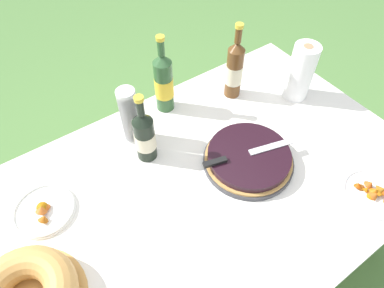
% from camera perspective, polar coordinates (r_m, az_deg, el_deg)
% --- Properties ---
extents(ground_plane, '(16.00, 16.00, 0.00)m').
position_cam_1_polar(ground_plane, '(1.85, -0.28, -19.00)').
color(ground_plane, '#568442').
extents(garden_table, '(1.77, 1.03, 0.66)m').
position_cam_1_polar(garden_table, '(1.30, -0.38, -9.48)').
color(garden_table, '#A87A47').
rests_on(garden_table, ground_plane).
extents(tablecloth, '(1.78, 1.04, 0.10)m').
position_cam_1_polar(tablecloth, '(1.26, -0.39, -8.48)').
color(tablecloth, white).
rests_on(tablecloth, garden_table).
extents(berry_tart, '(0.35, 0.35, 0.06)m').
position_cam_1_polar(berry_tart, '(1.32, 9.41, -2.35)').
color(berry_tart, '#38383D').
rests_on(berry_tart, tablecloth).
extents(serving_knife, '(0.37, 0.12, 0.01)m').
position_cam_1_polar(serving_knife, '(1.28, 8.43, -1.75)').
color(serving_knife, silver).
rests_on(serving_knife, berry_tart).
extents(cup_stack, '(0.07, 0.07, 0.25)m').
position_cam_1_polar(cup_stack, '(1.34, -10.31, 4.61)').
color(cup_stack, white).
rests_on(cup_stack, tablecloth).
extents(cider_bottle_green, '(0.08, 0.08, 0.36)m').
position_cam_1_polar(cider_bottle_green, '(1.44, -4.73, 10.14)').
color(cider_bottle_green, '#2D562D').
rests_on(cider_bottle_green, tablecloth).
extents(cider_bottle_amber, '(0.07, 0.07, 0.35)m').
position_cam_1_polar(cider_bottle_amber, '(1.52, 7.07, 12.21)').
color(cider_bottle_amber, brown).
rests_on(cider_bottle_amber, tablecloth).
extents(juice_bottle_red, '(0.08, 0.08, 0.31)m').
position_cam_1_polar(juice_bottle_red, '(1.27, -7.89, 1.35)').
color(juice_bottle_red, black).
rests_on(juice_bottle_red, tablecloth).
extents(snack_plate_near, '(0.21, 0.21, 0.05)m').
position_cam_1_polar(snack_plate_near, '(1.31, -23.44, -10.07)').
color(snack_plate_near, white).
rests_on(snack_plate_near, tablecloth).
extents(snack_plate_left, '(0.21, 0.21, 0.06)m').
position_cam_1_polar(snack_plate_left, '(1.39, 27.91, -7.21)').
color(snack_plate_left, white).
rests_on(snack_plate_left, tablecloth).
extents(paper_towel_roll, '(0.11, 0.11, 0.26)m').
position_cam_1_polar(paper_towel_roll, '(1.58, 17.66, 11.33)').
color(paper_towel_roll, white).
rests_on(paper_towel_roll, tablecloth).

